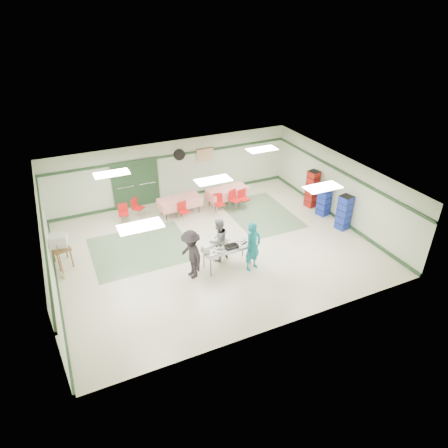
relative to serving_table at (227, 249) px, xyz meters
name	(u,v)px	position (x,y,z in m)	size (l,w,h in m)	color
floor	(214,247)	(0.07, 1.28, -0.71)	(11.00, 11.00, 0.00)	beige
ceiling	(213,180)	(0.07, 1.28, 1.99)	(11.00, 11.00, 0.00)	silver
wall_back	(173,170)	(0.07, 5.78, 0.64)	(11.00, 11.00, 0.00)	beige
wall_front	(281,289)	(0.07, -3.22, 0.64)	(11.00, 11.00, 0.00)	beige
wall_left	(47,251)	(-5.43, 1.28, 0.64)	(9.00, 9.00, 0.00)	beige
wall_right	(339,187)	(5.57, 1.28, 0.64)	(9.00, 9.00, 0.00)	beige
trim_back	(173,155)	(0.07, 5.75, 1.34)	(11.00, 0.06, 0.10)	#213D22
baseboard_back	(175,197)	(0.07, 5.75, -0.65)	(11.00, 0.06, 0.12)	#213D22
trim_left	(43,231)	(-5.40, 1.28, 1.34)	(9.00, 0.06, 0.10)	#213D22
baseboard_left	(57,284)	(-5.40, 1.28, -0.65)	(9.00, 0.06, 0.12)	#213D22
trim_right	(341,171)	(5.54, 1.28, 1.34)	(9.00, 0.06, 0.10)	#213D22
baseboard_right	(334,216)	(5.54, 1.28, -0.65)	(9.00, 0.06, 0.12)	#213D22
green_patch_a	(141,249)	(-2.43, 2.28, -0.71)	(3.50, 3.00, 0.01)	slate
green_patch_b	(261,214)	(2.87, 2.78, -0.71)	(2.50, 3.50, 0.01)	slate
double_door_left	(125,186)	(-2.13, 5.72, 0.34)	(0.90, 0.06, 2.10)	gray
double_door_right	(147,182)	(-1.18, 5.72, 0.34)	(0.90, 0.06, 2.10)	gray
door_frame	(136,184)	(-1.66, 5.70, 0.34)	(2.00, 0.03, 2.15)	#213D22
wall_fan	(179,155)	(0.37, 5.72, 1.34)	(0.50, 0.50, 0.10)	black
scroll_banner	(205,155)	(1.57, 5.72, 1.14)	(0.80, 0.02, 0.60)	tan
serving_table	(227,249)	(0.00, 0.00, 0.00)	(1.75, 0.75, 0.76)	#9D9D99
sheet_tray_right	(242,245)	(0.53, -0.08, 0.06)	(0.62, 0.47, 0.02)	silver
sheet_tray_mid	(225,245)	(-0.04, 0.14, 0.06)	(0.58, 0.44, 0.02)	silver
sheet_tray_left	(214,252)	(-0.52, -0.06, 0.06)	(0.61, 0.47, 0.02)	silver
baking_pan	(231,246)	(0.12, -0.06, 0.09)	(0.45, 0.28, 0.08)	black
foam_box_stack	(206,249)	(-0.77, 0.02, 0.18)	(0.22, 0.21, 0.26)	white
volunteer_teal	(253,247)	(0.72, -0.46, 0.16)	(0.63, 0.42, 1.74)	#137686
volunteer_grey	(218,240)	(-0.11, 0.50, 0.09)	(0.78, 0.61, 1.60)	gray
volunteer_dark	(191,254)	(-1.30, -0.03, 0.15)	(1.11, 0.64, 1.72)	black
dining_table_a	(227,192)	(1.97, 4.23, -0.14)	(1.88, 1.00, 0.77)	red
dining_table_b	(180,202)	(-0.23, 4.23, -0.14)	(1.82, 0.92, 0.77)	red
chair_a	(234,198)	(2.03, 3.66, -0.16)	(0.56, 0.56, 0.90)	red
chair_b	(219,201)	(1.30, 3.66, -0.18)	(0.45, 0.45, 0.87)	red
chair_c	(243,197)	(2.46, 3.66, -0.20)	(0.46, 0.46, 0.84)	red
chair_d	(183,209)	(-0.28, 3.66, -0.21)	(0.45, 0.45, 0.82)	red
chair_loose_a	(136,206)	(-1.95, 4.69, -0.18)	(0.57, 0.57, 0.86)	red
chair_loose_b	(123,211)	(-2.53, 4.50, -0.22)	(0.43, 0.43, 0.81)	red
crate_stack_blue_a	(324,200)	(5.22, 1.66, -0.02)	(0.43, 0.43, 1.39)	#1A3A9C
crate_stack_red	(312,189)	(5.22, 2.53, 0.11)	(0.42, 0.42, 1.65)	#A11710
crate_stack_blue_b	(344,213)	(5.22, 0.40, 0.00)	(0.44, 0.44, 1.43)	#1A3A9C
printer_table	(61,249)	(-5.08, 2.44, -0.08)	(0.67, 0.90, 0.74)	brown
office_printer	(59,240)	(-5.08, 2.48, 0.24)	(0.54, 0.47, 0.42)	beige
broom	(60,260)	(-5.16, 1.72, -0.06)	(0.03, 0.03, 1.27)	brown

